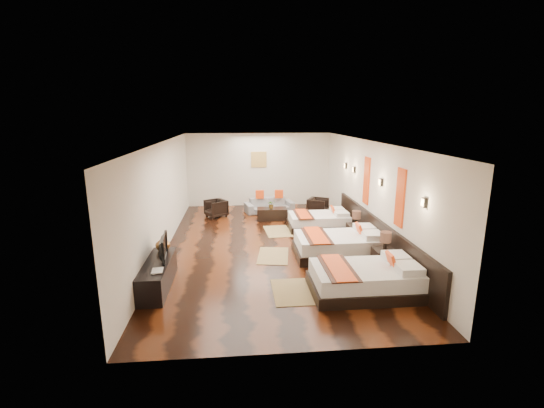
{
  "coord_description": "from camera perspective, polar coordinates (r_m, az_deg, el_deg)",
  "views": [
    {
      "loc": [
        -0.82,
        -9.64,
        3.48
      ],
      "look_at": [
        0.1,
        0.27,
        1.1
      ],
      "focal_mm": 24.74,
      "sensor_mm": 36.0,
      "label": 1
    }
  ],
  "objects": [
    {
      "name": "bed_mid",
      "position": [
        9.63,
        10.24,
        -6.15
      ],
      "size": [
        2.19,
        1.38,
        0.84
      ],
      "color": "black",
      "rests_on": "floor"
    },
    {
      "name": "orange_panel_a",
      "position": [
        8.7,
        18.92,
        0.91
      ],
      "size": [
        0.04,
        0.4,
        1.3
      ],
      "primitive_type": "cube",
      "color": "#D86014",
      "rests_on": "right_wall"
    },
    {
      "name": "armchair_left",
      "position": [
        13.18,
        -8.53,
        -0.65
      ],
      "size": [
        0.9,
        0.9,
        0.61
      ],
      "primitive_type": "imported",
      "rotation": [
        0.0,
        0.0,
        -1.03
      ],
      "color": "black",
      "rests_on": "floor"
    },
    {
      "name": "tv",
      "position": [
        8.15,
        -16.63,
        -6.37
      ],
      "size": [
        0.2,
        0.86,
        0.49
      ],
      "primitive_type": "imported",
      "rotation": [
        0.0,
        0.0,
        1.67
      ],
      "color": "black",
      "rests_on": "tv_console"
    },
    {
      "name": "ceiling",
      "position": [
        9.7,
        -0.44,
        9.43
      ],
      "size": [
        5.5,
        9.5,
        0.01
      ],
      "primitive_type": "cube",
      "color": "white",
      "rests_on": "floor"
    },
    {
      "name": "coffee_table",
      "position": [
        12.69,
        -0.01,
        -1.52
      ],
      "size": [
        1.02,
        0.54,
        0.4
      ],
      "primitive_type": "cube",
      "rotation": [
        0.0,
        0.0,
        -0.04
      ],
      "color": "black",
      "rests_on": "floor"
    },
    {
      "name": "figurine",
      "position": [
        8.65,
        -16.29,
        -5.74
      ],
      "size": [
        0.37,
        0.37,
        0.34
      ],
      "primitive_type": "imported",
      "rotation": [
        0.0,
        0.0,
        -0.18
      ],
      "color": "brown",
      "rests_on": "tv_console"
    },
    {
      "name": "bed_far",
      "position": [
        11.8,
        7.23,
        -2.57
      ],
      "size": [
        1.88,
        1.18,
        0.72
      ],
      "color": "black",
      "rests_on": "floor"
    },
    {
      "name": "sconce_near",
      "position": [
        7.69,
        22.12,
        0.21
      ],
      "size": [
        0.07,
        0.12,
        0.18
      ],
      "color": "black",
      "rests_on": "right_wall"
    },
    {
      "name": "nightstand_b",
      "position": [
        10.79,
        12.61,
        -3.98
      ],
      "size": [
        0.44,
        0.44,
        0.88
      ],
      "color": "black",
      "rests_on": "floor"
    },
    {
      "name": "jute_mat_far",
      "position": [
        11.48,
        0.89,
        -4.16
      ],
      "size": [
        0.84,
        1.25,
        0.01
      ],
      "primitive_type": "cube",
      "rotation": [
        0.0,
        0.0,
        0.07
      ],
      "color": "olive",
      "rests_on": "floor"
    },
    {
      "name": "floor",
      "position": [
        10.28,
        -0.41,
        -6.33
      ],
      "size": [
        5.5,
        9.5,
        0.01
      ],
      "primitive_type": "cube",
      "color": "black",
      "rests_on": "ground"
    },
    {
      "name": "jute_mat_mid",
      "position": [
        9.56,
        0.18,
        -7.87
      ],
      "size": [
        0.92,
        1.3,
        0.01
      ],
      "primitive_type": "cube",
      "rotation": [
        0.0,
        0.0,
        -0.15
      ],
      "color": "olive",
      "rests_on": "floor"
    },
    {
      "name": "left_wall",
      "position": [
        10.05,
        -16.24,
        0.96
      ],
      "size": [
        0.01,
        9.5,
        2.8
      ],
      "primitive_type": "cube",
      "color": "silver",
      "rests_on": "floor"
    },
    {
      "name": "back_wall",
      "position": [
        14.56,
        -2.01,
        5.23
      ],
      "size": [
        5.5,
        0.01,
        2.8
      ],
      "primitive_type": "cube",
      "color": "silver",
      "rests_on": "floor"
    },
    {
      "name": "orange_panel_b",
      "position": [
        10.7,
        14.18,
        3.47
      ],
      "size": [
        0.04,
        0.4,
        1.3
      ],
      "primitive_type": "cube",
      "color": "#D86014",
      "rests_on": "right_wall"
    },
    {
      "name": "sconce_lounge",
      "position": [
        12.56,
        11.12,
        5.74
      ],
      "size": [
        0.07,
        0.12,
        0.18
      ],
      "color": "black",
      "rests_on": "right_wall"
    },
    {
      "name": "sconce_mid",
      "position": [
        9.66,
        16.23,
        3.19
      ],
      "size": [
        0.07,
        0.12,
        0.18
      ],
      "color": "black",
      "rests_on": "right_wall"
    },
    {
      "name": "book",
      "position": [
        7.63,
        -17.85,
        -9.71
      ],
      "size": [
        0.24,
        0.31,
        0.03
      ],
      "primitive_type": "imported",
      "rotation": [
        0.0,
        0.0,
        0.1
      ],
      "color": "black",
      "rests_on": "tv_console"
    },
    {
      "name": "gold_artwork",
      "position": [
        14.49,
        -2.02,
        6.79
      ],
      "size": [
        0.6,
        0.04,
        0.6
      ],
      "primitive_type": "cube",
      "color": "#AD873F",
      "rests_on": "back_wall"
    },
    {
      "name": "sconce_far",
      "position": [
        11.7,
        12.34,
        5.13
      ],
      "size": [
        0.07,
        0.12,
        0.18
      ],
      "color": "black",
      "rests_on": "right_wall"
    },
    {
      "name": "bed_near",
      "position": [
        7.85,
        14.16,
        -11.02
      ],
      "size": [
        2.16,
        1.36,
        0.82
      ],
      "color": "black",
      "rests_on": "floor"
    },
    {
      "name": "nightstand_a",
      "position": [
        8.93,
        16.7,
        -7.83
      ],
      "size": [
        0.47,
        0.47,
        0.93
      ],
      "color": "black",
      "rests_on": "floor"
    },
    {
      "name": "sofa",
      "position": [
        13.69,
        -0.41,
        -0.16
      ],
      "size": [
        1.88,
        1.07,
        0.52
      ],
      "primitive_type": "imported",
      "rotation": [
        0.0,
        0.0,
        0.23
      ],
      "color": "gray",
      "rests_on": "floor"
    },
    {
      "name": "jute_mat_near",
      "position": [
        7.76,
        2.97,
        -13.17
      ],
      "size": [
        0.75,
        1.2,
        0.01
      ],
      "primitive_type": "cube",
      "rotation": [
        0.0,
        0.0,
        -0.0
      ],
      "color": "olive",
      "rests_on": "floor"
    },
    {
      "name": "tv_console",
      "position": [
        8.17,
        -16.99,
        -10.26
      ],
      "size": [
        0.5,
        1.8,
        0.55
      ],
      "primitive_type": "cube",
      "color": "black",
      "rests_on": "floor"
    },
    {
      "name": "right_wall",
      "position": [
        10.49,
        14.73,
        1.56
      ],
      "size": [
        0.01,
        9.5,
        2.8
      ],
      "primitive_type": "cube",
      "color": "silver",
      "rests_on": "floor"
    },
    {
      "name": "headboard_panel",
      "position": [
        9.99,
        15.73,
        -4.73
      ],
      "size": [
        0.08,
        6.6,
        0.9
      ],
      "primitive_type": "cube",
      "color": "black",
      "rests_on": "floor"
    },
    {
      "name": "table_plant",
      "position": [
        12.58,
        -0.1,
        -0.05
      ],
      "size": [
        0.28,
        0.25,
        0.29
      ],
      "primitive_type": "imported",
      "rotation": [
        0.0,
        0.0,
        0.11
      ],
      "color": "#24531B",
      "rests_on": "coffee_table"
    },
    {
      "name": "armchair_right",
      "position": [
        13.41,
        7.01,
        -0.36
      ],
      "size": [
        0.89,
        0.88,
        0.6
      ],
      "primitive_type": "imported",
      "rotation": [
        0.0,
        0.0,
        1.07
      ],
      "color": "black",
      "rests_on": "floor"
    }
  ]
}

